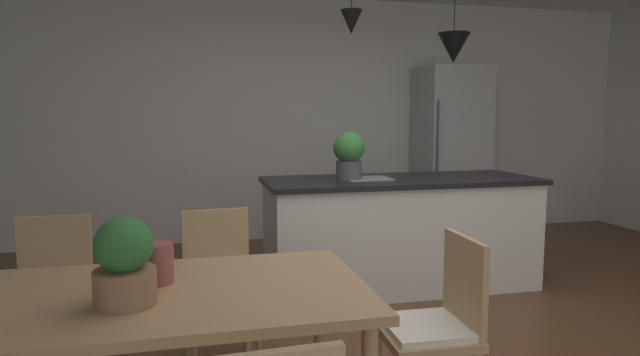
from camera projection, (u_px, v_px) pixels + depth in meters
wall_back_kitchen at (304, 120)px, 6.17m from camera, size 10.00×0.12×2.70m
dining_table at (116, 310)px, 2.10m from camera, size 1.98×0.94×0.72m
chair_kitchen_end at (437, 324)px, 2.43m from camera, size 0.41×0.41×0.87m
chair_far_left at (49, 295)px, 2.82m from camera, size 0.43×0.43×0.87m
chair_far_right at (220, 283)px, 3.03m from camera, size 0.43×0.43×0.87m
kitchen_island at (400, 231)px, 4.41m from camera, size 2.21×0.82×0.91m
refrigerator at (450, 153)px, 6.21m from camera, size 0.73×0.67×1.95m
pendant_over_island_main at (351, 22)px, 4.12m from camera, size 0.17×0.17×0.68m
pendant_over_island_aux at (454, 48)px, 4.34m from camera, size 0.26×0.26×0.88m
potted_plant_on_island at (349, 154)px, 4.23m from camera, size 0.25×0.25×0.38m
potted_plant_on_table at (124, 263)px, 1.96m from camera, size 0.22×0.22×0.33m
vase_on_dining_table at (157, 263)px, 2.22m from camera, size 0.14×0.14×0.17m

